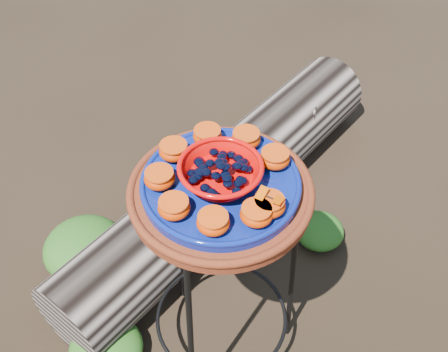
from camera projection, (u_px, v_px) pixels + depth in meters
ground at (222, 340)px, 1.85m from camera, size 60.00×60.00×0.00m
plant_stand at (221, 280)px, 1.60m from camera, size 0.44×0.44×0.70m
terracotta_saucer at (221, 194)px, 1.33m from camera, size 0.43×0.43×0.04m
cobalt_plate at (221, 185)px, 1.31m from camera, size 0.37×0.37×0.02m
red_bowl at (221, 174)px, 1.28m from camera, size 0.19×0.19×0.05m
glass_gems at (221, 162)px, 1.25m from camera, size 0.14×0.14×0.02m
orange_half_0 at (269, 205)px, 1.22m from camera, size 0.07×0.07×0.04m
orange_half_1 at (275, 158)px, 1.33m from camera, size 0.07×0.07×0.04m
orange_half_2 at (246, 139)px, 1.37m from camera, size 0.07×0.07×0.04m
orange_half_3 at (207, 136)px, 1.38m from camera, size 0.07×0.07×0.04m
orange_half_4 at (174, 151)px, 1.34m from camera, size 0.07×0.07×0.04m
orange_half_5 at (160, 178)px, 1.28m from camera, size 0.07×0.07×0.04m
orange_half_6 at (174, 207)px, 1.22m from camera, size 0.07×0.07×0.04m
orange_half_7 at (213, 222)px, 1.19m from camera, size 0.07×0.07×0.04m
orange_half_8 at (256, 214)px, 1.21m from camera, size 0.07×0.07×0.04m
butterfly at (270, 197)px, 1.20m from camera, size 0.08×0.07×0.01m
driftwood_log at (225, 183)px, 2.14m from camera, size 1.62×0.76×0.29m
foliage_left at (106, 348)px, 1.76m from camera, size 0.23×0.23×0.12m
foliage_right at (319, 230)px, 2.11m from camera, size 0.19×0.19×0.09m
foliage_back at (84, 247)px, 2.02m from camera, size 0.30×0.30×0.15m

